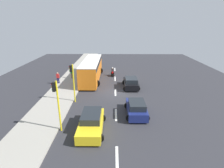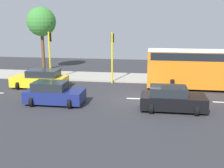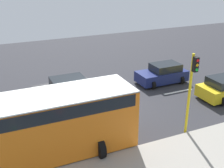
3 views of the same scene
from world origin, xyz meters
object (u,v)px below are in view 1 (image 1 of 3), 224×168
(city_bus, at_px, (92,68))
(traffic_light_midblock, at_px, (57,99))
(pedestrian_near_signal, at_px, (72,73))
(car_black, at_px, (131,83))
(pedestrian_by_tree, at_px, (58,77))
(car_yellow_cab, at_px, (91,123))
(car_dark_blue, at_px, (136,108))
(traffic_light_corner, at_px, (73,78))
(motorcycle, at_px, (112,72))

(city_bus, relative_size, traffic_light_midblock, 2.44)
(city_bus, height_order, pedestrian_near_signal, city_bus)
(car_black, height_order, pedestrian_by_tree, pedestrian_by_tree)
(car_yellow_cab, distance_m, city_bus, 14.45)
(car_yellow_cab, distance_m, pedestrian_near_signal, 15.21)
(traffic_light_midblock, bearing_deg, car_yellow_cab, -177.52)
(city_bus, bearing_deg, car_dark_blue, 116.70)
(car_black, height_order, car_dark_blue, same)
(car_dark_blue, bearing_deg, pedestrian_near_signal, -52.16)
(pedestrian_by_tree, bearing_deg, traffic_light_corner, 120.84)
(traffic_light_midblock, bearing_deg, car_dark_blue, -157.74)
(car_black, relative_size, city_bus, 0.37)
(pedestrian_by_tree, bearing_deg, pedestrian_near_signal, -120.85)
(motorcycle, xyz_separation_m, pedestrian_by_tree, (8.11, 4.40, 0.42))
(car_black, bearing_deg, car_dark_blue, 88.80)
(car_black, bearing_deg, traffic_light_midblock, 56.40)
(car_dark_blue, bearing_deg, city_bus, -63.30)
(car_yellow_cab, bearing_deg, pedestrian_near_signal, -71.22)
(car_yellow_cab, height_order, traffic_light_corner, traffic_light_corner)
(city_bus, distance_m, pedestrian_near_signal, 3.34)
(car_dark_blue, bearing_deg, motorcycle, -79.61)
(pedestrian_near_signal, distance_m, traffic_light_corner, 9.21)
(car_yellow_cab, height_order, pedestrian_by_tree, pedestrian_by_tree)
(car_yellow_cab, distance_m, car_black, 11.36)
(car_black, bearing_deg, motorcycle, -65.33)
(car_yellow_cab, distance_m, motorcycle, 16.35)
(city_bus, relative_size, pedestrian_by_tree, 6.51)
(car_yellow_cab, height_order, car_dark_blue, same)
(car_black, relative_size, traffic_light_corner, 0.89)
(car_black, distance_m, traffic_light_midblock, 12.93)
(car_yellow_cab, bearing_deg, city_bus, -83.42)
(car_yellow_cab, relative_size, car_black, 1.12)
(car_yellow_cab, relative_size, pedestrian_by_tree, 2.67)
(car_yellow_cab, relative_size, city_bus, 0.41)
(car_yellow_cab, height_order, traffic_light_midblock, traffic_light_midblock)
(car_black, relative_size, pedestrian_near_signal, 2.38)
(city_bus, bearing_deg, motorcycle, -149.87)
(motorcycle, relative_size, pedestrian_near_signal, 0.91)
(motorcycle, height_order, traffic_light_midblock, traffic_light_midblock)
(car_yellow_cab, bearing_deg, traffic_light_corner, -64.46)
(city_bus, xyz_separation_m, pedestrian_by_tree, (4.76, 2.45, -0.79))
(pedestrian_near_signal, relative_size, pedestrian_by_tree, 1.00)
(car_yellow_cab, relative_size, car_dark_blue, 1.16)
(motorcycle, distance_m, traffic_light_midblock, 17.11)
(pedestrian_near_signal, bearing_deg, car_black, 157.11)
(pedestrian_by_tree, bearing_deg, car_yellow_cab, 118.38)
(pedestrian_near_signal, bearing_deg, traffic_light_midblock, 98.61)
(pedestrian_near_signal, xyz_separation_m, pedestrian_by_tree, (1.51, 2.53, 0.00))
(city_bus, xyz_separation_m, pedestrian_near_signal, (3.24, -0.08, -0.79))
(pedestrian_near_signal, distance_m, pedestrian_by_tree, 2.95)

